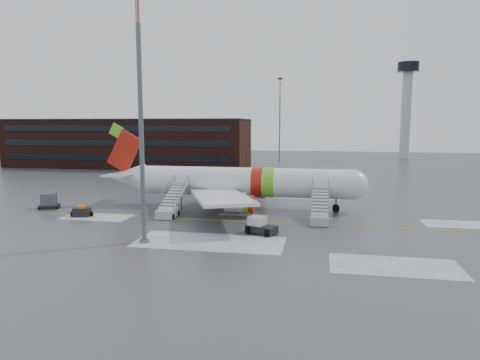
% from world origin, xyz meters
% --- Properties ---
extents(ground, '(260.00, 260.00, 0.00)m').
position_xyz_m(ground, '(0.00, 0.00, 0.00)').
color(ground, '#494C4F').
rests_on(ground, ground).
extents(airliner, '(35.03, 32.97, 11.18)m').
position_xyz_m(airliner, '(-6.82, 6.67, 3.42)').
color(airliner, white).
rests_on(airliner, ground).
extents(airstair_fwd, '(2.05, 7.70, 3.48)m').
position_xyz_m(airstair_fwd, '(4.13, 0.13, 1.06)').
color(airstair_fwd, '#A4A7AB').
rests_on(airstair_fwd, ground).
extents(airstair_aft, '(2.05, 7.70, 3.48)m').
position_xyz_m(airstair_aft, '(-13.58, 0.13, 1.06)').
color(airstair_aft, '#B9BBC1').
rests_on(airstair_aft, ground).
extents(pushback_tug, '(3.40, 3.02, 1.72)m').
position_xyz_m(pushback_tug, '(-1.78, -6.00, 0.76)').
color(pushback_tug, black).
rests_on(pushback_tug, ground).
extents(uld_container, '(2.97, 2.62, 2.02)m').
position_xyz_m(uld_container, '(-30.92, 1.77, 0.94)').
color(uld_container, black).
rests_on(uld_container, ground).
extents(baggage_tractor, '(2.67, 1.62, 1.33)m').
position_xyz_m(baggage_tractor, '(-23.92, -2.03, 0.56)').
color(baggage_tractor, black).
rests_on(baggage_tractor, ground).
extents(light_mast_near, '(1.20, 1.20, 25.03)m').
position_xyz_m(light_mast_near, '(-11.96, -11.30, 12.96)').
color(light_mast_near, '#595B60').
rests_on(light_mast_near, ground).
extents(terminal_building, '(62.00, 16.11, 12.30)m').
position_xyz_m(terminal_building, '(-45.00, 54.98, 6.20)').
color(terminal_building, '#3F1E16').
rests_on(terminal_building, ground).
extents(control_tower, '(6.40, 6.40, 30.00)m').
position_xyz_m(control_tower, '(30.00, 95.00, 18.75)').
color(control_tower, '#B2B5BA').
rests_on(control_tower, ground).
extents(light_mast_far_n, '(1.20, 1.20, 24.25)m').
position_xyz_m(light_mast_far_n, '(-8.00, 78.00, 13.84)').
color(light_mast_far_n, '#595B60').
rests_on(light_mast_far_n, ground).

